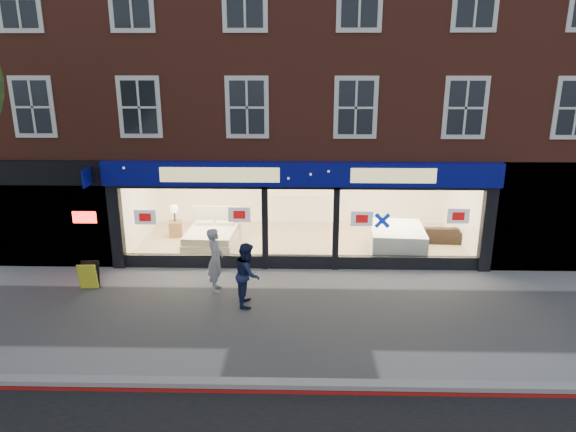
{
  "coord_description": "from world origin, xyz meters",
  "views": [
    {
      "loc": [
        -0.03,
        -11.42,
        5.99
      ],
      "look_at": [
        -0.36,
        2.5,
        1.82
      ],
      "focal_mm": 32.0,
      "sensor_mm": 36.0,
      "label": 1
    }
  ],
  "objects_px": {
    "display_bed": "(212,237)",
    "mattress_stack": "(396,240)",
    "a_board": "(89,275)",
    "pedestrian_grey": "(215,260)",
    "pedestrian_blue": "(247,274)",
    "sofa": "(434,233)"
  },
  "relations": [
    {
      "from": "mattress_stack",
      "to": "sofa",
      "type": "relative_size",
      "value": 1.15
    },
    {
      "from": "mattress_stack",
      "to": "pedestrian_blue",
      "type": "relative_size",
      "value": 1.34
    },
    {
      "from": "display_bed",
      "to": "sofa",
      "type": "height_order",
      "value": "display_bed"
    },
    {
      "from": "sofa",
      "to": "pedestrian_grey",
      "type": "bearing_deg",
      "value": 32.01
    },
    {
      "from": "mattress_stack",
      "to": "pedestrian_grey",
      "type": "distance_m",
      "value": 6.09
    },
    {
      "from": "a_board",
      "to": "pedestrian_blue",
      "type": "bearing_deg",
      "value": -14.33
    },
    {
      "from": "a_board",
      "to": "display_bed",
      "type": "bearing_deg",
      "value": 45.02
    },
    {
      "from": "a_board",
      "to": "pedestrian_blue",
      "type": "distance_m",
      "value": 4.55
    },
    {
      "from": "display_bed",
      "to": "sofa",
      "type": "distance_m",
      "value": 7.58
    },
    {
      "from": "display_bed",
      "to": "pedestrian_blue",
      "type": "relative_size",
      "value": 1.26
    },
    {
      "from": "a_board",
      "to": "pedestrian_grey",
      "type": "height_order",
      "value": "pedestrian_grey"
    },
    {
      "from": "display_bed",
      "to": "a_board",
      "type": "distance_m",
      "value": 4.32
    },
    {
      "from": "mattress_stack",
      "to": "sofa",
      "type": "bearing_deg",
      "value": 36.57
    },
    {
      "from": "display_bed",
      "to": "a_board",
      "type": "relative_size",
      "value": 2.71
    },
    {
      "from": "sofa",
      "to": "pedestrian_blue",
      "type": "relative_size",
      "value": 1.17
    },
    {
      "from": "mattress_stack",
      "to": "pedestrian_grey",
      "type": "xyz_separation_m",
      "value": [
        -5.39,
        -2.8,
        0.37
      ]
    },
    {
      "from": "a_board",
      "to": "mattress_stack",
      "type": "bearing_deg",
      "value": 13.6
    },
    {
      "from": "display_bed",
      "to": "pedestrian_blue",
      "type": "distance_m",
      "value": 4.41
    },
    {
      "from": "display_bed",
      "to": "mattress_stack",
      "type": "height_order",
      "value": "display_bed"
    },
    {
      "from": "pedestrian_grey",
      "to": "mattress_stack",
      "type": "bearing_deg",
      "value": -65.46
    },
    {
      "from": "pedestrian_grey",
      "to": "pedestrian_blue",
      "type": "xyz_separation_m",
      "value": [
        0.95,
        -0.81,
        -0.06
      ]
    },
    {
      "from": "pedestrian_grey",
      "to": "pedestrian_blue",
      "type": "distance_m",
      "value": 1.25
    }
  ]
}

